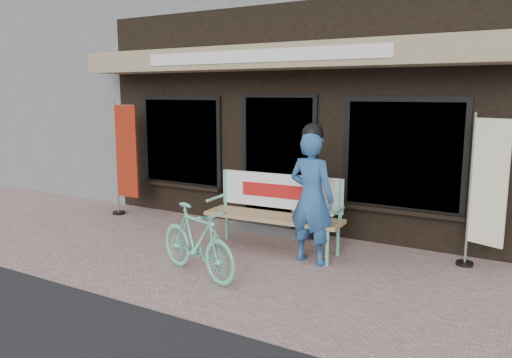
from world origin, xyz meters
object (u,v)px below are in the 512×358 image
Objects in this scene: bench at (276,206)px; person at (311,195)px; nobori_red at (125,157)px; nobori_cream at (485,191)px; bicycle at (197,241)px; menu_stand at (304,211)px.

person is at bearing -24.36° from bench.
nobori_red is (-3.31, 0.40, 0.44)m from bench.
person is 0.93× the size of nobori_cream.
nobori_red reaches higher than bench.
bicycle reaches higher than menu_stand.
nobori_red is at bearing 76.71° from bicycle.
nobori_red is at bearing 176.77° from person.
nobori_cream is at bearing 8.95° from bench.
nobori_cream is (2.98, 1.99, 0.58)m from bicycle.
bicycle is 0.74× the size of nobori_cream.
nobori_red reaches higher than nobori_cream.
bicycle is 1.73× the size of menu_stand.
bench is at bearing -9.53° from nobori_red.
bench is 0.72m from menu_stand.
menu_stand is at bearing 5.83° from bicycle.
nobori_red is 1.05× the size of nobori_cream.
bench is at bearing 4.77° from bicycle.
bicycle is at bearing -124.34° from person.
bicycle is at bearing -124.31° from nobori_cream.
nobori_red is (-2.97, 1.82, 0.63)m from bicycle.
nobori_red is at bearing -156.39° from nobori_cream.
bicycle is (-0.34, -1.42, -0.19)m from bench.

